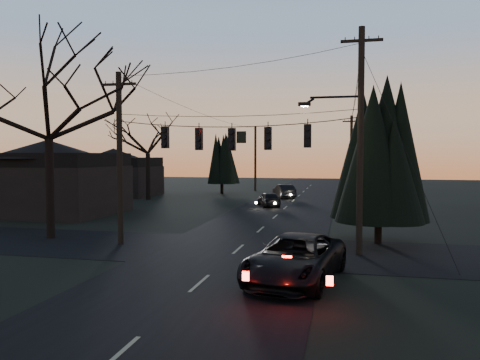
% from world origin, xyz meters
% --- Properties ---
extents(ground_plane, '(160.00, 160.00, 0.00)m').
position_xyz_m(ground_plane, '(0.00, 0.00, 0.00)').
color(ground_plane, black).
extents(main_road, '(8.00, 120.00, 0.02)m').
position_xyz_m(main_road, '(0.00, 20.00, 0.01)').
color(main_road, black).
rests_on(main_road, ground).
extents(cross_road, '(60.00, 7.00, 0.02)m').
position_xyz_m(cross_road, '(0.00, 10.00, 0.01)').
color(cross_road, black).
rests_on(cross_road, ground).
extents(utility_pole_right, '(5.00, 0.30, 10.00)m').
position_xyz_m(utility_pole_right, '(5.50, 10.00, 0.00)').
color(utility_pole_right, black).
rests_on(utility_pole_right, ground).
extents(utility_pole_left, '(1.80, 0.30, 8.50)m').
position_xyz_m(utility_pole_left, '(-6.00, 10.00, 0.00)').
color(utility_pole_left, black).
rests_on(utility_pole_left, ground).
extents(utility_pole_far_r, '(1.80, 0.30, 8.50)m').
position_xyz_m(utility_pole_far_r, '(5.50, 38.00, 0.00)').
color(utility_pole_far_r, black).
rests_on(utility_pole_far_r, ground).
extents(utility_pole_far_l, '(0.30, 0.30, 8.00)m').
position_xyz_m(utility_pole_far_l, '(-6.00, 46.00, 0.00)').
color(utility_pole_far_l, black).
rests_on(utility_pole_far_l, ground).
extents(span_signal_assembly, '(11.50, 0.44, 1.60)m').
position_xyz_m(span_signal_assembly, '(-0.24, 10.00, 5.24)').
color(span_signal_assembly, black).
rests_on(span_signal_assembly, ground).
extents(bare_tree_left, '(8.88, 8.88, 10.59)m').
position_xyz_m(bare_tree_left, '(-10.47, 10.79, 7.40)').
color(bare_tree_left, black).
rests_on(bare_tree_left, ground).
extents(evergreen_right, '(3.86, 3.86, 7.59)m').
position_xyz_m(evergreen_right, '(6.52, 12.98, 4.39)').
color(evergreen_right, black).
rests_on(evergreen_right, ground).
extents(bare_tree_dist, '(6.43, 6.43, 9.25)m').
position_xyz_m(bare_tree_dist, '(-14.29, 32.23, 6.46)').
color(bare_tree_dist, black).
rests_on(bare_tree_dist, ground).
extents(evergreen_dist, '(3.15, 3.15, 6.11)m').
position_xyz_m(evergreen_dist, '(-9.01, 41.08, 3.64)').
color(evergreen_dist, black).
rests_on(evergreen_dist, ground).
extents(house_left_near, '(10.00, 8.00, 5.60)m').
position_xyz_m(house_left_near, '(-17.00, 20.00, 2.80)').
color(house_left_near, black).
rests_on(house_left_near, ground).
extents(house_left_far, '(9.00, 7.00, 5.20)m').
position_xyz_m(house_left_far, '(-20.00, 36.00, 2.60)').
color(house_left_far, black).
rests_on(house_left_far, ground).
extents(suv_near, '(3.64, 6.12, 1.60)m').
position_xyz_m(suv_near, '(3.20, 4.97, 0.80)').
color(suv_near, black).
rests_on(suv_near, ground).
extents(sedan_oncoming_a, '(2.72, 4.05, 1.28)m').
position_xyz_m(sedan_oncoming_a, '(-1.50, 28.57, 0.64)').
color(sedan_oncoming_a, black).
rests_on(sedan_oncoming_a, ground).
extents(sedan_oncoming_b, '(2.99, 4.47, 1.39)m').
position_xyz_m(sedan_oncoming_b, '(-1.27, 37.03, 0.70)').
color(sedan_oncoming_b, black).
rests_on(sedan_oncoming_b, ground).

